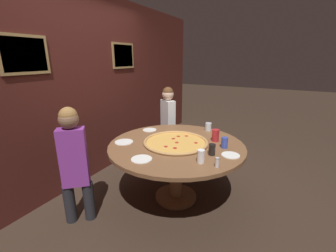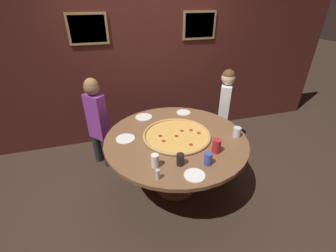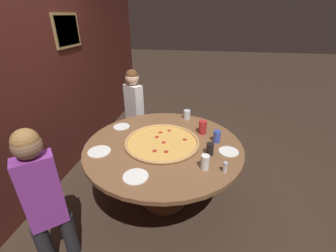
{
  "view_description": "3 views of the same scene",
  "coord_description": "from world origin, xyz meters",
  "px_view_note": "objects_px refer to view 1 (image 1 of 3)",
  "views": [
    {
      "loc": [
        -2.25,
        -1.07,
        1.72
      ],
      "look_at": [
        -0.05,
        0.09,
        0.96
      ],
      "focal_mm": 24.0,
      "sensor_mm": 36.0,
      "label": 1
    },
    {
      "loc": [
        -0.69,
        -2.02,
        2.11
      ],
      "look_at": [
        -0.09,
        0.01,
        0.9
      ],
      "focal_mm": 24.0,
      "sensor_mm": 36.0,
      "label": 2
    },
    {
      "loc": [
        -1.94,
        -0.39,
        1.93
      ],
      "look_at": [
        0.09,
        -0.03,
        0.91
      ],
      "focal_mm": 24.0,
      "sensor_mm": 36.0,
      "label": 3
    }
  ],
  "objects_px": {
    "dining_table": "(176,154)",
    "white_plate_left_side": "(142,159)",
    "drink_cup_near_right": "(208,127)",
    "drink_cup_beside_pizza": "(215,135)",
    "white_plate_near_front": "(231,155)",
    "diner_side_left": "(74,160)",
    "diner_side_right": "(168,120)",
    "drink_cup_front_edge": "(212,150)",
    "condiment_shaker": "(217,162)",
    "drink_cup_near_left": "(201,156)",
    "drink_cup_by_shaker": "(224,143)",
    "white_plate_right_side": "(150,130)",
    "giant_pizza": "(176,142)",
    "white_plate_far_back": "(124,142)"
  },
  "relations": [
    {
      "from": "dining_table",
      "to": "white_plate_left_side",
      "type": "height_order",
      "value": "white_plate_left_side"
    },
    {
      "from": "drink_cup_near_right",
      "to": "white_plate_left_side",
      "type": "relative_size",
      "value": 0.52
    },
    {
      "from": "drink_cup_beside_pizza",
      "to": "white_plate_near_front",
      "type": "height_order",
      "value": "drink_cup_beside_pizza"
    },
    {
      "from": "dining_table",
      "to": "drink_cup_near_right",
      "type": "distance_m",
      "value": 0.71
    },
    {
      "from": "diner_side_left",
      "to": "diner_side_right",
      "type": "distance_m",
      "value": 1.81
    },
    {
      "from": "drink_cup_front_edge",
      "to": "condiment_shaker",
      "type": "distance_m",
      "value": 0.28
    },
    {
      "from": "drink_cup_front_edge",
      "to": "white_plate_near_front",
      "type": "height_order",
      "value": "drink_cup_front_edge"
    },
    {
      "from": "drink_cup_near_left",
      "to": "drink_cup_by_shaker",
      "type": "relative_size",
      "value": 1.07
    },
    {
      "from": "dining_table",
      "to": "condiment_shaker",
      "type": "bearing_deg",
      "value": -121.31
    },
    {
      "from": "drink_cup_beside_pizza",
      "to": "white_plate_right_side",
      "type": "height_order",
      "value": "drink_cup_beside_pizza"
    },
    {
      "from": "drink_cup_front_edge",
      "to": "drink_cup_by_shaker",
      "type": "height_order",
      "value": "drink_cup_by_shaker"
    },
    {
      "from": "drink_cup_near_right",
      "to": "drink_cup_front_edge",
      "type": "bearing_deg",
      "value": -159.37
    },
    {
      "from": "white_plate_near_front",
      "to": "giant_pizza",
      "type": "bearing_deg",
      "value": 85.35
    },
    {
      "from": "drink_cup_near_right",
      "to": "condiment_shaker",
      "type": "xyz_separation_m",
      "value": [
        -1.03,
        -0.42,
        -0.01
      ]
    },
    {
      "from": "diner_side_left",
      "to": "white_plate_near_front",
      "type": "bearing_deg",
      "value": 168.52
    },
    {
      "from": "drink_cup_front_edge",
      "to": "diner_side_right",
      "type": "bearing_deg",
      "value": 45.53
    },
    {
      "from": "white_plate_far_back",
      "to": "drink_cup_beside_pizza",
      "type": "bearing_deg",
      "value": -60.04
    },
    {
      "from": "dining_table",
      "to": "drink_cup_by_shaker",
      "type": "relative_size",
      "value": 12.88
    },
    {
      "from": "giant_pizza",
      "to": "drink_cup_near_right",
      "type": "relative_size",
      "value": 7.02
    },
    {
      "from": "white_plate_right_side",
      "to": "condiment_shaker",
      "type": "relative_size",
      "value": 1.96
    },
    {
      "from": "white_plate_left_side",
      "to": "dining_table",
      "type": "bearing_deg",
      "value": -12.7
    },
    {
      "from": "drink_cup_near_left",
      "to": "diner_side_left",
      "type": "height_order",
      "value": "diner_side_left"
    },
    {
      "from": "drink_cup_by_shaker",
      "to": "white_plate_near_front",
      "type": "height_order",
      "value": "drink_cup_by_shaker"
    },
    {
      "from": "white_plate_far_back",
      "to": "condiment_shaker",
      "type": "distance_m",
      "value": 1.18
    },
    {
      "from": "white_plate_near_front",
      "to": "drink_cup_by_shaker",
      "type": "bearing_deg",
      "value": 32.52
    },
    {
      "from": "dining_table",
      "to": "white_plate_left_side",
      "type": "bearing_deg",
      "value": 167.3
    },
    {
      "from": "drink_cup_near_left",
      "to": "diner_side_right",
      "type": "height_order",
      "value": "diner_side_right"
    },
    {
      "from": "drink_cup_front_edge",
      "to": "diner_side_left",
      "type": "relative_size",
      "value": 0.09
    },
    {
      "from": "drink_cup_near_left",
      "to": "white_plate_left_side",
      "type": "height_order",
      "value": "drink_cup_near_left"
    },
    {
      "from": "giant_pizza",
      "to": "white_plate_far_back",
      "type": "height_order",
      "value": "giant_pizza"
    },
    {
      "from": "giant_pizza",
      "to": "diner_side_right",
      "type": "relative_size",
      "value": 0.61
    },
    {
      "from": "drink_cup_by_shaker",
      "to": "white_plate_far_back",
      "type": "xyz_separation_m",
      "value": [
        -0.39,
        1.12,
        -0.06
      ]
    },
    {
      "from": "drink_cup_by_shaker",
      "to": "drink_cup_front_edge",
      "type": "bearing_deg",
      "value": 164.92
    },
    {
      "from": "condiment_shaker",
      "to": "drink_cup_beside_pizza",
      "type": "bearing_deg",
      "value": 17.72
    },
    {
      "from": "drink_cup_front_edge",
      "to": "drink_cup_beside_pizza",
      "type": "xyz_separation_m",
      "value": [
        0.41,
        0.08,
        0.02
      ]
    },
    {
      "from": "drink_cup_front_edge",
      "to": "condiment_shaker",
      "type": "bearing_deg",
      "value": -152.96
    },
    {
      "from": "drink_cup_near_right",
      "to": "white_plate_right_side",
      "type": "relative_size",
      "value": 0.58
    },
    {
      "from": "giant_pizza",
      "to": "white_plate_left_side",
      "type": "xyz_separation_m",
      "value": [
        -0.57,
        0.11,
        -0.01
      ]
    },
    {
      "from": "giant_pizza",
      "to": "white_plate_right_side",
      "type": "distance_m",
      "value": 0.61
    },
    {
      "from": "giant_pizza",
      "to": "white_plate_near_front",
      "type": "relative_size",
      "value": 4.06
    },
    {
      "from": "drink_cup_beside_pizza",
      "to": "drink_cup_front_edge",
      "type": "bearing_deg",
      "value": -168.49
    },
    {
      "from": "drink_cup_near_left",
      "to": "drink_cup_by_shaker",
      "type": "distance_m",
      "value": 0.49
    },
    {
      "from": "drink_cup_by_shaker",
      "to": "diner_side_left",
      "type": "height_order",
      "value": "diner_side_left"
    },
    {
      "from": "white_plate_left_side",
      "to": "white_plate_far_back",
      "type": "relative_size",
      "value": 0.96
    },
    {
      "from": "white_plate_right_side",
      "to": "diner_side_right",
      "type": "xyz_separation_m",
      "value": [
        0.66,
        0.06,
        -0.02
      ]
    },
    {
      "from": "drink_cup_beside_pizza",
      "to": "condiment_shaker",
      "type": "height_order",
      "value": "drink_cup_beside_pizza"
    },
    {
      "from": "white_plate_near_front",
      "to": "drink_cup_near_right",
      "type": "bearing_deg",
      "value": 33.93
    },
    {
      "from": "white_plate_far_back",
      "to": "drink_cup_near_right",
      "type": "bearing_deg",
      "value": -39.35
    },
    {
      "from": "drink_cup_beside_pizza",
      "to": "drink_cup_near_left",
      "type": "bearing_deg",
      "value": -176.01
    },
    {
      "from": "dining_table",
      "to": "drink_cup_near_left",
      "type": "bearing_deg",
      "value": -128.71
    }
  ]
}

